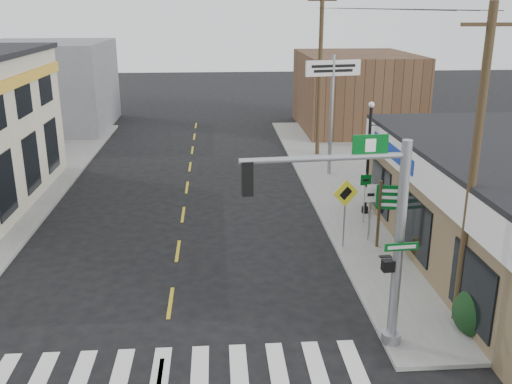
{
  "coord_description": "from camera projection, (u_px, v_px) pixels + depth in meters",
  "views": [
    {
      "loc": [
        1.55,
        -12.1,
        8.88
      ],
      "look_at": [
        2.88,
        6.46,
        2.8
      ],
      "focal_mm": 40.0,
      "sensor_mm": 36.0,
      "label": 1
    }
  ],
  "objects": [
    {
      "name": "fire_hydrant",
      "position": [
        396.0,
        246.0,
        21.02
      ],
      "size": [
        0.2,
        0.2,
        0.62
      ],
      "rotation": [
        0.0,
        0.0,
        -0.34
      ],
      "color": "#E8A50D",
      "rests_on": "sidewalk_right"
    },
    {
      "name": "crosswalk",
      "position": [
        160.0,
        372.0,
        14.5
      ],
      "size": [
        11.0,
        2.2,
        0.01
      ],
      "primitive_type": "cube",
      "color": "silver",
      "rests_on": "ground"
    },
    {
      "name": "ped_crossing_sign",
      "position": [
        345.0,
        201.0,
        21.2
      ],
      "size": [
        1.04,
        0.07,
        2.68
      ],
      "rotation": [
        0.0,
        0.0,
        0.24
      ],
      "color": "gray",
      "rests_on": "sidewalk_right"
    },
    {
      "name": "utility_pole_near",
      "position": [
        474.0,
        169.0,
        15.37
      ],
      "size": [
        1.55,
        0.23,
        8.89
      ],
      "rotation": [
        0.0,
        0.0,
        -0.01
      ],
      "color": "#4D3C24",
      "rests_on": "sidewalk_right"
    },
    {
      "name": "shrub_front",
      "position": [
        479.0,
        313.0,
        16.0
      ],
      "size": [
        1.46,
        1.46,
        1.09
      ],
      "primitive_type": "ellipsoid",
      "color": "#163A18",
      "rests_on": "sidewalk_right"
    },
    {
      "name": "utility_pole_far",
      "position": [
        320.0,
        73.0,
        33.92
      ],
      "size": [
        1.69,
        0.25,
        9.71
      ],
      "rotation": [
        0.0,
        0.0,
        0.0
      ],
      "color": "#3E2E1A",
      "rests_on": "sidewalk_right"
    },
    {
      "name": "center_line",
      "position": [
        178.0,
        251.0,
        21.7
      ],
      "size": [
        0.12,
        56.0,
        0.01
      ],
      "primitive_type": "cube",
      "color": "gold",
      "rests_on": "ground"
    },
    {
      "name": "bldg_distant_left",
      "position": [
        47.0,
        86.0,
        42.72
      ],
      "size": [
        9.0,
        10.0,
        6.4
      ],
      "primitive_type": "cube",
      "color": "slate",
      "rests_on": "ground"
    },
    {
      "name": "shrub_back",
      "position": [
        425.0,
        221.0,
        23.29
      ],
      "size": [
        1.04,
        1.04,
        0.78
      ],
      "primitive_type": "ellipsoid",
      "color": "#1B3112",
      "rests_on": "sidewalk_right"
    },
    {
      "name": "ground",
      "position": [
        159.0,
        382.0,
        14.12
      ],
      "size": [
        140.0,
        140.0,
        0.0
      ],
      "primitive_type": "plane",
      "color": "black",
      "rests_on": "ground"
    },
    {
      "name": "guide_sign",
      "position": [
        396.0,
        204.0,
        21.27
      ],
      "size": [
        1.51,
        0.13,
        2.64
      ],
      "rotation": [
        0.0,
        0.0,
        -0.18
      ],
      "color": "#43341F",
      "rests_on": "sidewalk_right"
    },
    {
      "name": "sidewalk_right",
      "position": [
        375.0,
        201.0,
        27.04
      ],
      "size": [
        6.0,
        38.0,
        0.13
      ],
      "primitive_type": "cube",
      "color": "slate",
      "rests_on": "ground"
    },
    {
      "name": "bldg_distant_right",
      "position": [
        355.0,
        92.0,
        42.51
      ],
      "size": [
        8.0,
        10.0,
        5.6
      ],
      "primitive_type": "cube",
      "color": "brown",
      "rests_on": "ground"
    },
    {
      "name": "dance_center_sign",
      "position": [
        333.0,
        85.0,
        29.77
      ],
      "size": [
        3.0,
        0.19,
        6.37
      ],
      "rotation": [
        0.0,
        0.0,
        0.2
      ],
      "color": "gray",
      "rests_on": "sidewalk_right"
    },
    {
      "name": "lamp_post",
      "position": [
        370.0,
        150.0,
        24.47
      ],
      "size": [
        0.64,
        0.5,
        4.94
      ],
      "rotation": [
        0.0,
        0.0,
        0.24
      ],
      "color": "black",
      "rests_on": "sidewalk_right"
    },
    {
      "name": "traffic_signal_pole",
      "position": [
        374.0,
        224.0,
        14.48
      ],
      "size": [
        4.59,
        0.37,
        5.81
      ],
      "rotation": [
        0.0,
        0.0,
        0.08
      ],
      "color": "gray",
      "rests_on": "sidewalk_right"
    }
  ]
}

